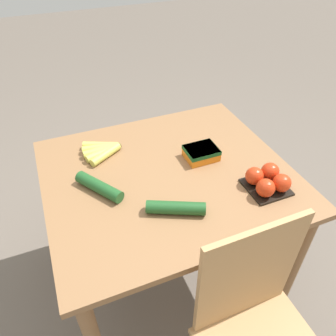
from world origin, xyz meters
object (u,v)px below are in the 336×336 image
at_px(carrot_bag, 201,152).
at_px(cucumber_far, 176,208).
at_px(banana_bunch, 103,150).
at_px(tomato_pack, 268,180).
at_px(chair, 258,336).
at_px(cucumber_near, 99,186).

distance_m(carrot_bag, cucumber_far, 0.36).
distance_m(banana_bunch, carrot_bag, 0.46).
bearing_deg(tomato_pack, carrot_bag, -61.07).
bearing_deg(chair, tomato_pack, 57.10).
distance_m(chair, cucumber_near, 0.82).
bearing_deg(tomato_pack, chair, 57.49).
bearing_deg(chair, cucumber_far, 107.33).
bearing_deg(tomato_pack, cucumber_near, -20.86).
bearing_deg(banana_bunch, chair, 108.68).
xyz_separation_m(tomato_pack, carrot_bag, (0.16, -0.29, -0.01)).
height_order(chair, cucumber_far, chair).
xyz_separation_m(chair, tomato_pack, (-0.26, -0.41, 0.31)).
relative_size(cucumber_near, cucumber_far, 0.96).
xyz_separation_m(banana_bunch, tomato_pack, (-0.57, 0.49, 0.02)).
height_order(banana_bunch, carrot_bag, carrot_bag).
bearing_deg(cucumber_near, carrot_bag, -175.22).
bearing_deg(carrot_bag, banana_bunch, -26.55).
bearing_deg(chair, carrot_bag, 81.01).
relative_size(banana_bunch, cucumber_far, 0.83).
distance_m(tomato_pack, carrot_bag, 0.33).
bearing_deg(tomato_pack, banana_bunch, -40.78).
relative_size(chair, tomato_pack, 5.71).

